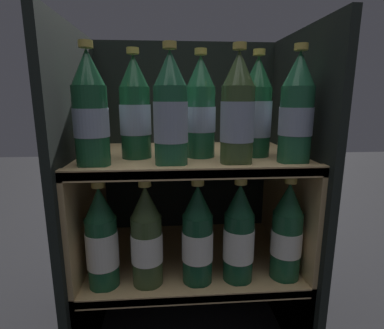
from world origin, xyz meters
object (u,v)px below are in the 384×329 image
at_px(bottle_upper_back_1, 200,110).
at_px(bottle_lower_front_2, 197,237).
at_px(bottle_upper_back_2, 256,111).
at_px(bottle_lower_front_1, 147,239).
at_px(bottle_lower_front_3, 239,236).
at_px(bottle_upper_front_1, 171,113).
at_px(bottle_lower_front_4, 287,234).
at_px(bottle_upper_front_0, 90,112).
at_px(bottle_upper_front_2, 238,113).
at_px(bottle_lower_front_0, 102,241).
at_px(bottle_upper_back_0, 135,111).
at_px(bottle_upper_front_3, 296,112).

relative_size(bottle_upper_back_1, bottle_lower_front_2, 1.00).
distance_m(bottle_upper_back_1, bottle_upper_back_2, 0.14).
xyz_separation_m(bottle_lower_front_1, bottle_lower_front_3, (0.22, 0.00, -0.00)).
relative_size(bottle_upper_front_1, bottle_lower_front_2, 1.00).
bearing_deg(bottle_lower_front_4, bottle_lower_front_3, -180.00).
bearing_deg(bottle_upper_front_0, bottle_upper_back_2, 12.21).
bearing_deg(bottle_lower_front_1, bottle_upper_back_2, 16.79).
bearing_deg(bottle_lower_front_3, bottle_lower_front_4, 0.00).
relative_size(bottle_upper_front_2, bottle_lower_front_3, 1.00).
distance_m(bottle_upper_front_1, bottle_lower_front_0, 0.34).
height_order(bottle_upper_front_1, bottle_upper_back_0, same).
bearing_deg(bottle_upper_back_0, bottle_upper_front_3, -12.79).
xyz_separation_m(bottle_upper_back_2, bottle_lower_front_0, (-0.38, -0.08, -0.30)).
xyz_separation_m(bottle_upper_front_2, bottle_upper_back_1, (-0.07, 0.08, 0.00)).
relative_size(bottle_upper_back_1, bottle_lower_front_4, 1.00).
xyz_separation_m(bottle_upper_front_1, bottle_upper_front_3, (0.28, 0.00, 0.00)).
distance_m(bottle_upper_back_0, bottle_lower_front_2, 0.34).
height_order(bottle_upper_front_3, bottle_lower_front_0, bottle_upper_front_3).
height_order(bottle_upper_front_0, bottle_upper_front_1, same).
bearing_deg(bottle_upper_front_3, bottle_lower_front_1, 180.00).
xyz_separation_m(bottle_upper_front_2, bottle_upper_front_3, (0.13, -0.00, 0.00)).
relative_size(bottle_lower_front_0, bottle_lower_front_2, 1.00).
distance_m(bottle_upper_front_0, bottle_lower_front_0, 0.30).
bearing_deg(bottle_upper_back_2, bottle_lower_front_2, -151.72).
relative_size(bottle_upper_back_2, bottle_lower_front_4, 1.00).
height_order(bottle_upper_front_1, bottle_lower_front_1, bottle_upper_front_1).
bearing_deg(bottle_lower_front_2, bottle_upper_back_0, 150.13).
distance_m(bottle_upper_front_1, bottle_upper_back_1, 0.11).
height_order(bottle_upper_front_0, bottle_upper_front_2, same).
xyz_separation_m(bottle_lower_front_0, bottle_lower_front_3, (0.33, -0.00, 0.00)).
height_order(bottle_upper_front_1, bottle_lower_front_3, bottle_upper_front_1).
xyz_separation_m(bottle_lower_front_0, bottle_lower_front_1, (0.10, -0.00, 0.00)).
xyz_separation_m(bottle_upper_front_0, bottle_upper_front_1, (0.17, -0.00, -0.00)).
relative_size(bottle_upper_front_2, bottle_lower_front_1, 1.00).
xyz_separation_m(bottle_upper_front_1, bottle_lower_front_3, (0.16, 0.00, -0.29)).
bearing_deg(bottle_lower_front_4, bottle_upper_front_3, -0.00).
bearing_deg(bottle_upper_back_2, bottle_lower_front_4, -51.67).
distance_m(bottle_upper_front_3, bottle_upper_back_1, 0.22).
bearing_deg(bottle_lower_front_3, bottle_upper_back_2, 57.11).
xyz_separation_m(bottle_upper_front_3, bottle_upper_back_1, (-0.21, 0.08, 0.00)).
xyz_separation_m(bottle_lower_front_1, bottle_lower_front_4, (0.34, 0.00, 0.00)).
bearing_deg(bottle_lower_front_0, bottle_lower_front_4, 0.00).
xyz_separation_m(bottle_upper_front_1, bottle_upper_front_2, (0.15, 0.00, -0.00)).
distance_m(bottle_upper_back_0, bottle_lower_front_1, 0.31).
relative_size(bottle_lower_front_0, bottle_lower_front_1, 1.00).
bearing_deg(bottle_lower_front_4, bottle_upper_back_2, 128.33).
xyz_separation_m(bottle_upper_back_0, bottle_lower_front_1, (0.02, -0.08, -0.30)).
relative_size(bottle_upper_front_1, bottle_lower_front_0, 1.00).
distance_m(bottle_upper_front_1, bottle_lower_front_3, 0.34).
distance_m(bottle_lower_front_1, bottle_lower_front_4, 0.34).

